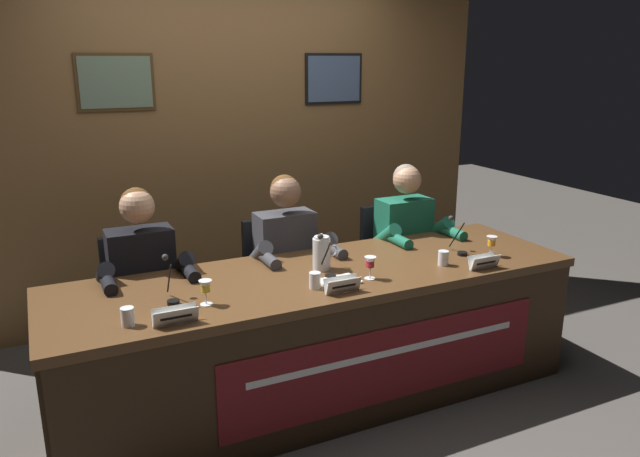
{
  "coord_description": "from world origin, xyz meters",
  "views": [
    {
      "loc": [
        -1.37,
        -2.85,
        1.89
      ],
      "look_at": [
        0.0,
        0.0,
        1.01
      ],
      "focal_mm": 34.06,
      "sensor_mm": 36.0,
      "label": 1
    }
  ],
  "objects_px": {
    "chair_left": "(142,313)",
    "microphone_center": "(327,263)",
    "nameplate_right": "(484,262)",
    "chair_center": "(279,290)",
    "panelist_left": "(145,280)",
    "juice_glass_center": "(370,264)",
    "panelist_right": "(410,241)",
    "panelist_center": "(290,259)",
    "juice_glass_left": "(206,288)",
    "microphone_left": "(171,287)",
    "nameplate_center": "(342,285)",
    "juice_glass_right": "(491,242)",
    "microphone_right": "(459,242)",
    "water_pitcher_central": "(322,253)",
    "water_cup_center": "(315,281)",
    "chair_right": "(393,270)",
    "nameplate_left": "(175,316)",
    "conference_table": "(330,319)",
    "water_cup_left": "(128,318)",
    "document_stack_center": "(339,281)",
    "water_cup_right": "(443,259)"
  },
  "relations": [
    {
      "from": "juice_glass_center",
      "to": "panelist_right",
      "type": "relative_size",
      "value": 0.1
    },
    {
      "from": "microphone_right",
      "to": "water_pitcher_central",
      "type": "relative_size",
      "value": 1.03
    },
    {
      "from": "chair_center",
      "to": "microphone_center",
      "type": "bearing_deg",
      "value": -89.4
    },
    {
      "from": "conference_table",
      "to": "water_cup_left",
      "type": "distance_m",
      "value": 1.12
    },
    {
      "from": "panelist_left",
      "to": "water_pitcher_central",
      "type": "bearing_deg",
      "value": -23.03
    },
    {
      "from": "water_cup_left",
      "to": "microphone_center",
      "type": "height_order",
      "value": "microphone_center"
    },
    {
      "from": "juice_glass_center",
      "to": "nameplate_right",
      "type": "relative_size",
      "value": 0.66
    },
    {
      "from": "panelist_left",
      "to": "water_cup_center",
      "type": "height_order",
      "value": "panelist_left"
    },
    {
      "from": "water_cup_left",
      "to": "microphone_center",
      "type": "distance_m",
      "value": 1.09
    },
    {
      "from": "microphone_left",
      "to": "chair_right",
      "type": "height_order",
      "value": "microphone_left"
    },
    {
      "from": "nameplate_right",
      "to": "panelist_left",
      "type": "bearing_deg",
      "value": 156.05
    },
    {
      "from": "panelist_center",
      "to": "nameplate_right",
      "type": "xyz_separation_m",
      "value": [
        0.85,
        -0.77,
        0.09
      ]
    },
    {
      "from": "microphone_right",
      "to": "panelist_right",
      "type": "bearing_deg",
      "value": 92.57
    },
    {
      "from": "microphone_left",
      "to": "document_stack_center",
      "type": "height_order",
      "value": "microphone_left"
    },
    {
      "from": "nameplate_right",
      "to": "juice_glass_right",
      "type": "relative_size",
      "value": 1.51
    },
    {
      "from": "nameplate_left",
      "to": "microphone_left",
      "type": "distance_m",
      "value": 0.28
    },
    {
      "from": "microphone_center",
      "to": "juice_glass_right",
      "type": "xyz_separation_m",
      "value": [
        1.03,
        -0.12,
        0.01
      ]
    },
    {
      "from": "nameplate_left",
      "to": "microphone_center",
      "type": "bearing_deg",
      "value": 16.88
    },
    {
      "from": "panelist_left",
      "to": "chair_left",
      "type": "bearing_deg",
      "value": 90.0
    },
    {
      "from": "microphone_center",
      "to": "panelist_right",
      "type": "height_order",
      "value": "panelist_right"
    },
    {
      "from": "microphone_center",
      "to": "water_pitcher_central",
      "type": "distance_m",
      "value": 0.11
    },
    {
      "from": "panelist_left",
      "to": "water_cup_left",
      "type": "xyz_separation_m",
      "value": [
        -0.19,
        -0.69,
        0.09
      ]
    },
    {
      "from": "chair_left",
      "to": "water_cup_right",
      "type": "bearing_deg",
      "value": -27.75
    },
    {
      "from": "chair_left",
      "to": "microphone_center",
      "type": "relative_size",
      "value": 4.12
    },
    {
      "from": "water_cup_center",
      "to": "water_cup_right",
      "type": "bearing_deg",
      "value": 0.64
    },
    {
      "from": "panelist_left",
      "to": "chair_center",
      "type": "distance_m",
      "value": 0.94
    },
    {
      "from": "microphone_left",
      "to": "juice_glass_center",
      "type": "xyz_separation_m",
      "value": [
        1.03,
        -0.15,
        0.01
      ]
    },
    {
      "from": "panelist_center",
      "to": "juice_glass_left",
      "type": "bearing_deg",
      "value": -138.89
    },
    {
      "from": "microphone_center",
      "to": "water_cup_right",
      "type": "distance_m",
      "value": 0.69
    },
    {
      "from": "microphone_right",
      "to": "document_stack_center",
      "type": "distance_m",
      "value": 0.89
    },
    {
      "from": "water_cup_center",
      "to": "chair_right",
      "type": "xyz_separation_m",
      "value": [
        1.01,
        0.83,
        -0.36
      ]
    },
    {
      "from": "document_stack_center",
      "to": "chair_right",
      "type": "bearing_deg",
      "value": 43.39
    },
    {
      "from": "panelist_left",
      "to": "juice_glass_center",
      "type": "xyz_separation_m",
      "value": [
        1.07,
        -0.63,
        0.14
      ]
    },
    {
      "from": "chair_center",
      "to": "water_pitcher_central",
      "type": "height_order",
      "value": "water_pitcher_central"
    },
    {
      "from": "nameplate_center",
      "to": "panelist_right",
      "type": "distance_m",
      "value": 1.18
    },
    {
      "from": "water_cup_center",
      "to": "microphone_right",
      "type": "distance_m",
      "value": 1.04
    },
    {
      "from": "microphone_center",
      "to": "water_pitcher_central",
      "type": "height_order",
      "value": "microphone_center"
    },
    {
      "from": "water_cup_center",
      "to": "juice_glass_right",
      "type": "distance_m",
      "value": 1.17
    },
    {
      "from": "nameplate_left",
      "to": "conference_table",
      "type": "bearing_deg",
      "value": 14.52
    },
    {
      "from": "panelist_center",
      "to": "nameplate_right",
      "type": "distance_m",
      "value": 1.15
    },
    {
      "from": "juice_glass_right",
      "to": "microphone_right",
      "type": "relative_size",
      "value": 0.57
    },
    {
      "from": "chair_left",
      "to": "panelist_right",
      "type": "bearing_deg",
      "value": -6.46
    },
    {
      "from": "chair_left",
      "to": "chair_center",
      "type": "distance_m",
      "value": 0.88
    },
    {
      "from": "nameplate_right",
      "to": "chair_center",
      "type": "bearing_deg",
      "value": 131.41
    },
    {
      "from": "conference_table",
      "to": "document_stack_center",
      "type": "bearing_deg",
      "value": -78.02
    },
    {
      "from": "microphone_center",
      "to": "water_cup_right",
      "type": "xyz_separation_m",
      "value": [
        0.68,
        -0.13,
        -0.04
      ]
    },
    {
      "from": "panelist_right",
      "to": "juice_glass_right",
      "type": "distance_m",
      "value": 0.65
    },
    {
      "from": "nameplate_left",
      "to": "juice_glass_left",
      "type": "height_order",
      "value": "juice_glass_left"
    },
    {
      "from": "chair_center",
      "to": "nameplate_center",
      "type": "distance_m",
      "value": 1.01
    },
    {
      "from": "nameplate_center",
      "to": "microphone_center",
      "type": "height_order",
      "value": "microphone_center"
    }
  ]
}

